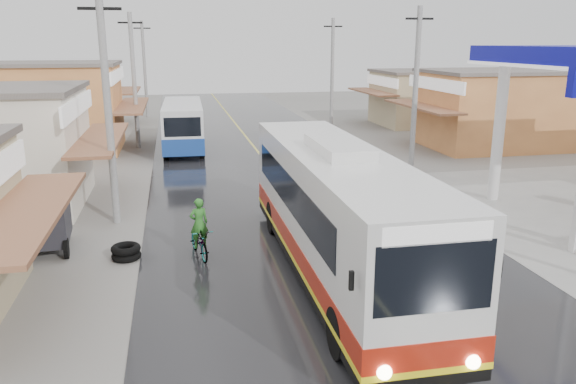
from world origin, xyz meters
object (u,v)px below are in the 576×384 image
coach_bus (336,212)px  tyre_stack (126,252)px  cyclist (199,237)px  tricycle_near (44,219)px  second_bus (183,125)px

coach_bus → tyre_stack: 6.49m
cyclist → tricycle_near: 4.96m
cyclist → tyre_stack: cyclist is taller
cyclist → tricycle_near: cyclist is taller
coach_bus → tyre_stack: (-5.87, 2.28, -1.60)m
second_bus → tyre_stack: bearing=-95.4°
second_bus → tyre_stack: 17.87m
cyclist → tricycle_near: bearing=149.7°
tricycle_near → tyre_stack: 2.93m
tricycle_near → second_bus: bearing=69.0°
cyclist → second_bus: bearing=78.0°
tyre_stack → second_bus: bearing=83.0°
coach_bus → second_bus: 20.31m
coach_bus → tricycle_near: size_ratio=5.17×
coach_bus → tyre_stack: coach_bus is taller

